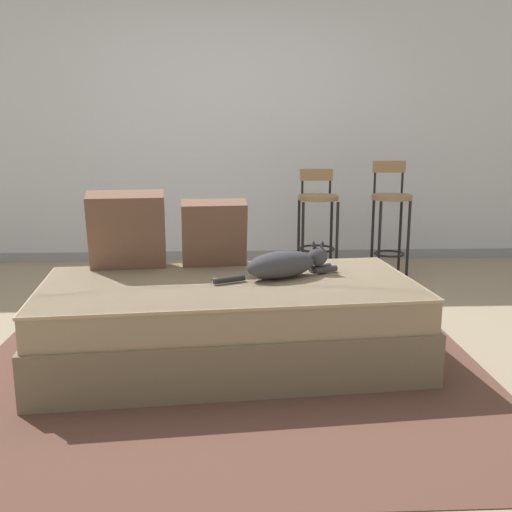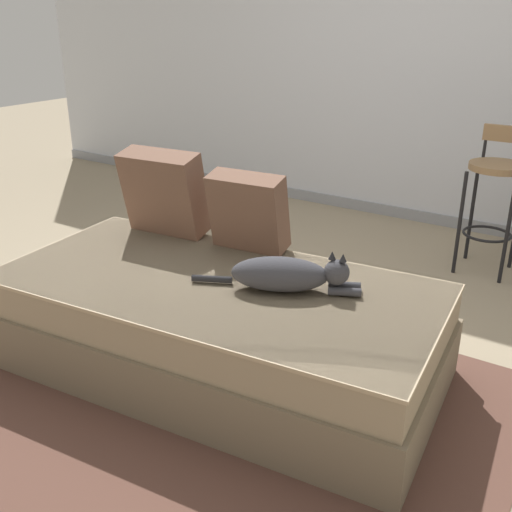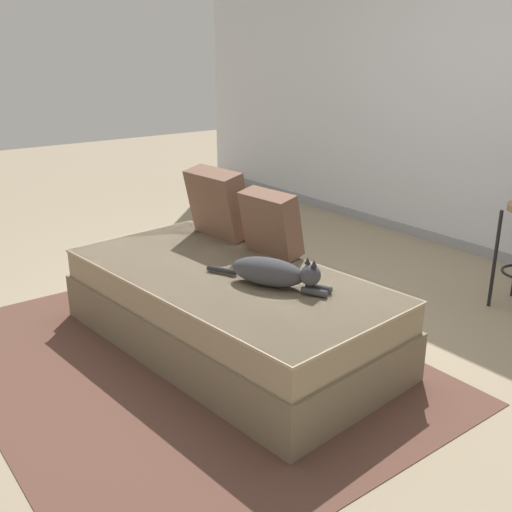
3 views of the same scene
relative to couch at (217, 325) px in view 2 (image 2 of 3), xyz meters
The scene contains 9 objects.
ground_plane 0.46m from the couch, 90.00° to the left, with size 16.00×16.00×0.00m, color gray.
wall_back_panel 2.86m from the couch, 90.00° to the left, with size 8.00×0.10×2.60m, color silver.
wall_baseboard_trim 2.60m from the couch, 90.00° to the left, with size 8.00×0.02×0.09m, color gray.
area_rug 0.38m from the couch, 90.00° to the right, with size 2.72×2.10×0.01m, color brown.
couch is the anchor object (origin of this frame).
throw_pillow_corner 0.82m from the couch, 149.68° to the left, with size 0.46×0.28×0.46m.
throw_pillow_middle 0.59m from the couch, 102.56° to the left, with size 0.40×0.25×0.40m.
cat 0.44m from the couch, 16.02° to the left, with size 0.71×0.37×0.19m.
bar_stool_near_window 2.06m from the couch, 68.23° to the left, with size 0.34×0.34×0.92m.
Camera 2 is at (1.48, -2.34, 1.59)m, focal length 42.00 mm.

